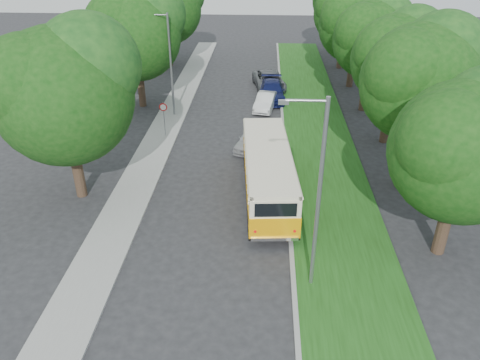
# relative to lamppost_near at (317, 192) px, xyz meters

# --- Properties ---
(ground) EXTENTS (120.00, 120.00, 0.00)m
(ground) POSITION_rel_lamppost_near_xyz_m (-4.21, 2.50, -4.37)
(ground) COLOR #252527
(ground) RESTS_ON ground
(curb) EXTENTS (0.20, 70.00, 0.15)m
(curb) POSITION_rel_lamppost_near_xyz_m (-0.61, 7.50, -4.29)
(curb) COLOR gray
(curb) RESTS_ON ground
(grass_verge) EXTENTS (4.50, 70.00, 0.13)m
(grass_verge) POSITION_rel_lamppost_near_xyz_m (1.74, 7.50, -4.30)
(grass_verge) COLOR #1C4512
(grass_verge) RESTS_ON ground
(sidewalk) EXTENTS (2.20, 70.00, 0.12)m
(sidewalk) POSITION_rel_lamppost_near_xyz_m (-9.01, 7.50, -4.31)
(sidewalk) COLOR gray
(sidewalk) RESTS_ON ground
(treeline) EXTENTS (24.27, 41.91, 9.46)m
(treeline) POSITION_rel_lamppost_near_xyz_m (-1.06, 20.49, 1.56)
(treeline) COLOR #332319
(treeline) RESTS_ON ground
(lamppost_near) EXTENTS (1.71, 0.16, 8.00)m
(lamppost_near) POSITION_rel_lamppost_near_xyz_m (0.00, 0.00, 0.00)
(lamppost_near) COLOR gray
(lamppost_near) RESTS_ON ground
(lamppost_far) EXTENTS (1.71, 0.16, 7.50)m
(lamppost_far) POSITION_rel_lamppost_near_xyz_m (-8.91, 18.50, -0.25)
(lamppost_far) COLOR gray
(lamppost_far) RESTS_ON ground
(warning_sign) EXTENTS (0.56, 0.10, 2.50)m
(warning_sign) POSITION_rel_lamppost_near_xyz_m (-8.71, 14.48, -2.66)
(warning_sign) COLOR gray
(warning_sign) RESTS_ON ground
(vintage_bus) EXTENTS (3.08, 9.48, 2.77)m
(vintage_bus) POSITION_rel_lamppost_near_xyz_m (-1.71, 6.88, -2.98)
(vintage_bus) COLOR #FAA407
(vintage_bus) RESTS_ON ground
(car_silver) EXTENTS (2.60, 4.00, 1.27)m
(car_silver) POSITION_rel_lamppost_near_xyz_m (-2.72, 13.00, -3.74)
(car_silver) COLOR #B6B7BC
(car_silver) RESTS_ON ground
(car_white) EXTENTS (1.99, 3.99, 1.26)m
(car_white) POSITION_rel_lamppost_near_xyz_m (-1.88, 20.27, -3.74)
(car_white) COLOR white
(car_white) RESTS_ON ground
(car_blue) EXTENTS (2.14, 5.06, 1.46)m
(car_blue) POSITION_rel_lamppost_near_xyz_m (-1.38, 22.62, -3.64)
(car_blue) COLOR #12194F
(car_blue) RESTS_ON ground
(car_grey) EXTENTS (3.27, 5.58, 1.46)m
(car_grey) POSITION_rel_lamppost_near_xyz_m (-1.61, 25.42, -3.64)
(car_grey) COLOR slate
(car_grey) RESTS_ON ground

